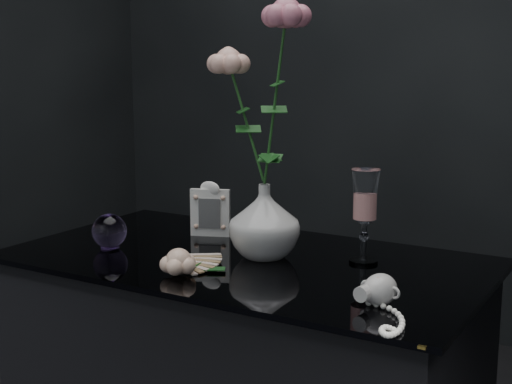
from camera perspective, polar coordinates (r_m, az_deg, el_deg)
The scene contains 8 objects.
vase at distance 1.57m, azimuth 0.67°, elevation -2.35°, with size 0.16×0.16×0.16m, color silver.
wine_glass at distance 1.54m, azimuth 8.69°, elevation -1.95°, with size 0.06×0.06×0.20m, color white, non-canonical shape.
picture_frame at distance 1.77m, azimuth -3.69°, elevation -1.35°, with size 0.10×0.08×0.14m, color white, non-canonical shape.
paperweight at distance 1.69m, azimuth -11.65°, elevation -3.08°, with size 0.08×0.08×0.08m, color #B187DC, non-canonical shape.
paper_fan at distance 1.55m, azimuth -6.86°, elevation -5.28°, with size 0.22×0.17×0.02m, color #F6EFC5, non-canonical shape.
loose_rose at distance 1.46m, azimuth -6.22°, elevation -5.58°, with size 0.13×0.16×0.06m, color #FFC4A4, non-canonical shape.
pearl_jar at distance 1.30m, azimuth 9.90°, elevation -7.58°, with size 0.20×0.21×0.06m, color white, non-canonical shape.
roses at distance 1.53m, azimuth 0.44°, elevation 7.98°, with size 0.22×0.11×0.45m.
Camera 1 is at (0.80, -1.26, 1.19)m, focal length 50.00 mm.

